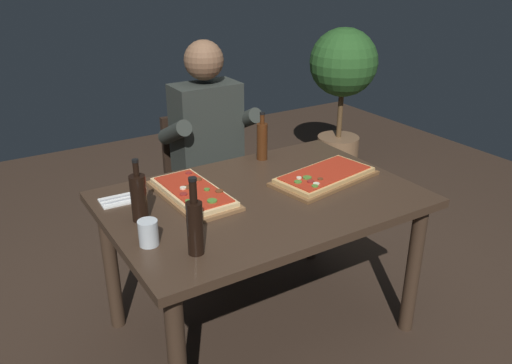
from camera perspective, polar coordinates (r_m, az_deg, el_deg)
name	(u,v)px	position (r m, az deg, el deg)	size (l,w,h in m)	color
ground_plane	(261,325)	(2.77, 0.57, -15.48)	(6.40, 6.40, 0.00)	#38281E
dining_table	(262,214)	(2.42, 0.63, -3.56)	(1.40, 0.96, 0.74)	#3D2B1E
pizza_rectangular_front	(324,176)	(2.55, 7.54, 0.61)	(0.56, 0.35, 0.05)	brown
pizza_rectangular_left	(193,193)	(2.37, -6.93, -1.21)	(0.26, 0.51, 0.05)	brown
wine_bottle_dark	(139,197)	(2.17, -12.76, -1.60)	(0.07, 0.07, 0.27)	black
oil_bottle_amber	(195,225)	(1.89, -6.73, -4.71)	(0.06, 0.06, 0.30)	black
vinegar_bottle_green	(262,140)	(2.76, 0.68, 4.60)	(0.06, 0.06, 0.26)	#47230F
tumbler_near_camera	(149,234)	(2.01, -11.73, -5.65)	(0.08, 0.08, 0.10)	silver
napkin_cutlery_set	(121,200)	(2.40, -14.64, -1.91)	(0.18, 0.12, 0.01)	white
diner_chair	(203,178)	(3.21, -5.83, 0.42)	(0.44, 0.44, 0.87)	black
seated_diner	(211,145)	(3.02, -5.02, 4.12)	(0.53, 0.41, 1.33)	#23232D
potted_plant_corner	(342,80)	(4.42, 9.46, 10.97)	(0.56, 0.56, 1.22)	#846042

